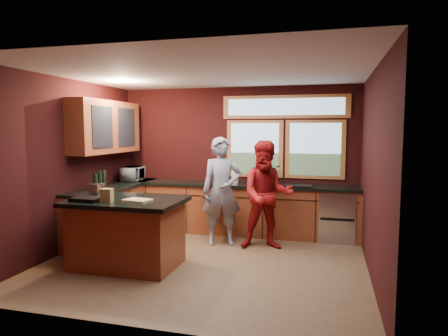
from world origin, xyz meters
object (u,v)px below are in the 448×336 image
at_px(island, 127,232).
at_px(person_red, 267,195).
at_px(stock_pot, 97,190).
at_px(person_grey, 222,191).
at_px(cutting_board, 138,200).

height_order(island, person_red, person_red).
bearing_deg(island, stock_pot, 164.74).
xyz_separation_m(island, person_grey, (1.00, 1.37, 0.42)).
bearing_deg(stock_pot, cutting_board, -14.93).
distance_m(island, person_red, 2.24).
bearing_deg(stock_pot, island, -15.26).
distance_m(island, person_grey, 1.75).
relative_size(person_grey, stock_pot, 7.45).
bearing_deg(stock_pot, person_red, 26.94).
xyz_separation_m(island, stock_pot, (-0.55, 0.15, 0.56)).
relative_size(person_red, stock_pot, 7.24).
distance_m(island, stock_pot, 0.80).
distance_m(person_grey, cutting_board, 1.63).
distance_m(island, cutting_board, 0.52).
relative_size(island, stock_pot, 6.46).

